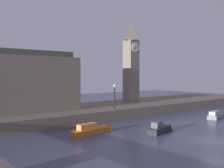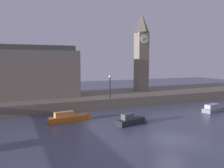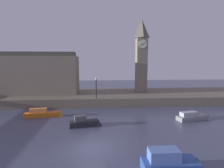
{
  "view_description": "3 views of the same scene",
  "coord_description": "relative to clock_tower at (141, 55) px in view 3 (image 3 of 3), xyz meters",
  "views": [
    {
      "loc": [
        -22.92,
        -12.87,
        6.18
      ],
      "look_at": [
        2.23,
        17.78,
        4.82
      ],
      "focal_mm": 43.01,
      "sensor_mm": 36.0,
      "label": 1
    },
    {
      "loc": [
        -12.96,
        -16.56,
        7.01
      ],
      "look_at": [
        0.38,
        14.35,
        3.64
      ],
      "focal_mm": 37.53,
      "sensor_mm": 36.0,
      "label": 2
    },
    {
      "loc": [
        0.7,
        -15.17,
        7.4
      ],
      "look_at": [
        3.04,
        17.27,
        3.54
      ],
      "focal_mm": 29.53,
      "sensor_mm": 36.0,
      "label": 3
    }
  ],
  "objects": [
    {
      "name": "clock_tower",
      "position": [
        0.0,
        0.0,
        0.0
      ],
      "size": [
        2.26,
        2.3,
        14.08
      ],
      "color": "slate",
      "rests_on": "far_embankment"
    },
    {
      "name": "far_embankment",
      "position": [
        -9.11,
        -0.96,
        -8.06
      ],
      "size": [
        70.0,
        12.0,
        1.5
      ],
      "primitive_type": "cube",
      "color": "#6B6051",
      "rests_on": "ground"
    },
    {
      "name": "boat_patrol_orange",
      "position": [
        -15.71,
        -11.08,
        -8.39
      ],
      "size": [
        5.32,
        1.64,
        1.43
      ],
      "color": "orange",
      "rests_on": "ground"
    },
    {
      "name": "streetlamp",
      "position": [
        -8.86,
        -6.12,
        -5.16
      ],
      "size": [
        0.36,
        0.36,
        3.38
      ],
      "color": "black",
      "rests_on": "far_embankment"
    },
    {
      "name": "boat_tour_blue",
      "position": [
        -3.28,
        -24.63,
        -8.24
      ],
      "size": [
        4.53,
        1.63,
        1.62
      ],
      "color": "#2D4C93",
      "rests_on": "ground"
    },
    {
      "name": "boat_barge_dark",
      "position": [
        -9.9,
        -15.19,
        -8.39
      ],
      "size": [
        4.04,
        1.85,
        1.33
      ],
      "color": "#232328",
      "rests_on": "ground"
    },
    {
      "name": "parliament_hall",
      "position": [
        -21.01,
        -0.48,
        -3.48
      ],
      "size": [
        16.44,
        5.67,
        10.96
      ],
      "color": "slate",
      "rests_on": "far_embankment"
    },
    {
      "name": "boat_cruiser_grey",
      "position": [
        4.07,
        -13.87,
        -8.43
      ],
      "size": [
        4.94,
        2.16,
        1.29
      ],
      "color": "gray",
      "rests_on": "ground"
    },
    {
      "name": "ground_plane",
      "position": [
        -9.11,
        -20.96,
        -8.81
      ],
      "size": [
        120.0,
        120.0,
        0.0
      ],
      "primitive_type": "plane",
      "color": "#474C66"
    }
  ]
}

